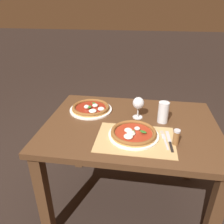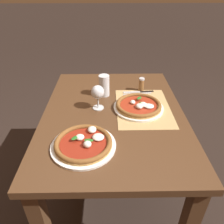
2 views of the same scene
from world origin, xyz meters
The scene contains 10 objects.
ground_plane centered at (0.00, 0.00, 0.00)m, with size 24.00×24.00×0.00m, color black.
dining_table centered at (0.00, 0.00, 0.62)m, with size 1.16×0.85×0.74m.
paper_placemat centered at (0.04, -0.19, 0.74)m, with size 0.47×0.33×0.00m, color tan.
pizza_near centered at (0.03, -0.16, 0.76)m, with size 0.31×0.31×0.05m.
pizza_far centered at (-0.32, 0.15, 0.76)m, with size 0.32×0.32×0.05m.
wine_glass centered at (0.04, 0.10, 0.85)m, with size 0.08×0.08×0.16m.
pint_glass centered at (0.21, 0.06, 0.81)m, with size 0.07×0.07×0.15m.
fork centered at (0.21, -0.17, 0.75)m, with size 0.04×0.20×0.00m.
knife centered at (0.24, -0.18, 0.75)m, with size 0.03×0.22×0.01m.
pepper_shaker centered at (0.27, -0.20, 0.79)m, with size 0.04×0.04×0.10m.
Camera 1 is at (0.07, -1.29, 1.48)m, focal length 35.00 mm.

